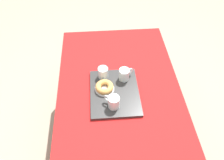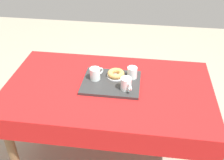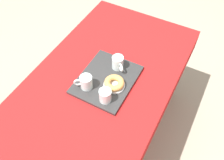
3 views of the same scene
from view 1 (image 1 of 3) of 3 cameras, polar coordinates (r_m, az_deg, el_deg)
ground_plane at (r=2.18m, az=1.50°, el=-16.03°), size 6.00×6.00×0.00m
dining_table at (r=1.61m, az=1.96°, el=-6.08°), size 1.48×0.87×0.76m
serving_tray at (r=1.53m, az=0.66°, el=-3.21°), size 0.41×0.33×0.02m
tea_mug_left at (r=1.42m, az=0.39°, el=-5.75°), size 0.09×0.10×0.09m
tea_mug_right at (r=1.57m, az=3.21°, el=1.40°), size 0.08×0.11×0.09m
water_glass_near at (r=1.58m, az=-2.31°, el=1.81°), size 0.07×0.07×0.08m
donut_plate_left at (r=1.53m, az=-1.93°, el=-2.31°), size 0.13×0.13×0.01m
sugar_donut_left at (r=1.51m, az=-1.95°, el=-1.77°), size 0.12×0.12×0.04m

